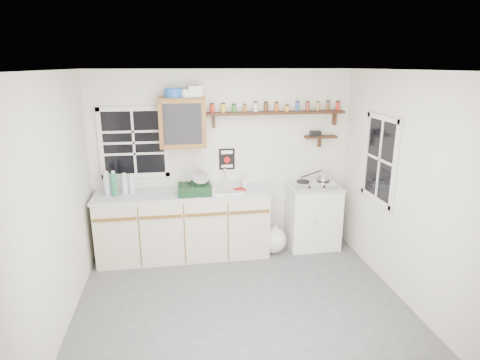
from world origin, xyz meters
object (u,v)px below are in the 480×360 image
Objects in this scene: main_cabinet at (184,224)px; spice_shelf at (276,112)px; right_cabinet at (312,216)px; dish_rack at (196,186)px; upper_cabinet at (182,122)px; hotplate at (313,184)px.

spice_shelf is at bearing 9.26° from main_cabinet.
right_cabinet is 2.11× the size of dish_rack.
right_cabinet is 1.40× the size of upper_cabinet.
dish_rack is at bearing -164.04° from spice_shelf.
main_cabinet is at bearing -170.74° from spice_shelf.
right_cabinet is 2.26m from upper_cabinet.
upper_cabinet is at bearing 118.21° from dish_rack.
upper_cabinet is 1.99m from hotplate.
hotplate reaches higher than main_cabinet.
right_cabinet is 1.58m from spice_shelf.
spice_shelf is at bearing 3.11° from upper_cabinet.
hotplate is at bearing 4.18° from dish_rack.
hotplate is at bearing -139.63° from right_cabinet.
upper_cabinet reaches higher than spice_shelf.
right_cabinet is (1.83, 0.03, -0.01)m from main_cabinet.
main_cabinet is 1.98m from spice_shelf.
spice_shelf is 4.43× the size of dish_rack.
spice_shelf is 1.13m from hotplate.
dish_rack is at bearing -33.06° from main_cabinet.
upper_cabinet is at bearing 76.32° from main_cabinet.
dish_rack is (-1.13, -0.32, -0.91)m from spice_shelf.
main_cabinet is 3.91× the size of hotplate.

